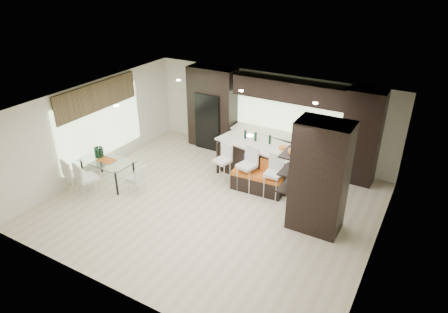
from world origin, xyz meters
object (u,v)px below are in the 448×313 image
Objects in this scene: dining_table at (108,172)px; stool_left at (222,168)px; stool_mid at (246,173)px; chair_end at (136,180)px; chair_near at (88,180)px; stool_right at (273,181)px; bench at (258,182)px; chair_far at (76,176)px; floor_vase at (297,188)px; kitchen_island at (260,160)px.

stool_left is at bearing 32.42° from dining_table.
chair_end is (-2.53, -1.62, -0.13)m from stool_mid.
stool_mid is at bearing 50.32° from chair_near.
bench is at bearing 167.77° from stool_right.
chair_near is at bearing 15.39° from chair_far.
dining_table is 1.64× the size of chair_near.
stool_right is 0.85m from floor_vase.
stool_mid reaches higher than chair_end.
bench is (0.31, 0.11, -0.23)m from stool_mid.
stool_left reaches higher than chair_end.
floor_vase is (1.56, -0.28, 0.15)m from stool_mid.
stool_right is 5.36m from chair_far.
chair_far is at bearing 118.64° from chair_end.
stool_mid reaches higher than chair_far.
chair_far is at bearing -163.59° from chair_near.
chair_end is at bearing -154.68° from stool_right.
stool_left is 1.11m from bench.
stool_right is at bearing 22.57° from dining_table.
floor_vase is 5.97m from chair_far.
chair_near is at bearing -157.83° from floor_vase.
chair_far is at bearing -159.54° from floor_vase.
chair_near is (-3.56, -3.24, -0.07)m from kitchen_island.
bench is 1.36m from floor_vase.
floor_vase is 4.32m from chair_end.
floor_vase reaches higher than kitchen_island.
kitchen_island reaches higher than stool_right.
floor_vase is 0.88× the size of dining_table.
floor_vase is 1.74× the size of chair_end.
kitchen_island reaches higher than stool_left.
chair_end is (1.50, 0.74, -0.07)m from chair_far.
dining_table is at bearing 73.63° from chair_far.
floor_vase is at bearing 36.19° from chair_far.
kitchen_island reaches higher than dining_table.
stool_right is at bearing -38.18° from kitchen_island.
stool_mid is 4.28m from chair_near.
bench is 1.60× the size of chair_far.
kitchen_island is at bearing 104.80° from stool_mid.
stool_right is 1.28× the size of chair_end.
kitchen_island is 1.16m from stool_right.
chair_far is at bearing -154.62° from stool_right.
kitchen_island is 0.87m from stool_mid.
kitchen_island is at bearing 143.68° from floor_vase.
stool_right is 0.74× the size of floor_vase.
chair_near is at bearing -125.28° from stool_left.
stool_right is 0.52m from bench.
stool_mid is 3.92m from dining_table.
stool_mid reaches higher than dining_table.
dining_table reaches higher than bench.
dining_table is (-3.87, -1.73, 0.08)m from bench.
chair_end is (-2.84, -1.73, 0.10)m from bench.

